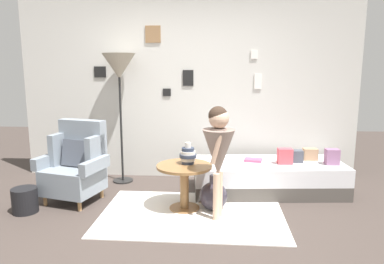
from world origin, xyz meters
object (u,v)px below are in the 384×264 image
daybed (268,177)px  side_table (184,177)px  vase_striped (188,155)px  book_on_daybed (253,160)px  magazine_basket (25,200)px  floor_lamp (119,70)px  demijohn_near (213,196)px  person_child (218,147)px  armchair (76,165)px

daybed → side_table: side_table is taller
vase_striped → book_on_daybed: (0.80, 0.63, -0.21)m
daybed → book_on_daybed: (-0.19, 0.03, 0.22)m
side_table → vase_striped: vase_striped is taller
vase_striped → magazine_basket: vase_striped is taller
floor_lamp → demijohn_near: size_ratio=4.41×
person_child → vase_striped: bearing=139.1°
armchair → daybed: 2.42m
daybed → floor_lamp: bearing=172.0°
side_table → magazine_basket: side_table is taller
book_on_daybed → vase_striped: bearing=-141.5°
side_table → vase_striped: size_ratio=2.55×
demijohn_near → side_table: bearing=-178.0°
magazine_basket → demijohn_near: bearing=6.5°
side_table → demijohn_near: 0.40m
side_table → magazine_basket: 1.81m
daybed → vase_striped: bearing=-148.8°
person_child → side_table: bearing=147.9°
armchair → person_child: (1.72, -0.44, 0.35)m
armchair → book_on_daybed: armchair is taller
armchair → person_child: bearing=-14.4°
demijohn_near → magazine_basket: bearing=-173.5°
daybed → person_child: person_child is taller
demijohn_near → magazine_basket: demijohn_near is taller
person_child → demijohn_near: 0.67m
armchair → side_table: (1.34, -0.20, -0.06)m
book_on_daybed → daybed: bearing=-9.9°
armchair → daybed: armchair is taller
armchair → vase_striped: armchair is taller
person_child → book_on_daybed: (0.45, 0.93, -0.37)m
vase_striped → magazine_basket: bearing=-171.0°
side_table → floor_lamp: bearing=136.0°
floor_lamp → demijohn_near: 2.13m
magazine_basket → book_on_daybed: bearing=19.5°
armchair → vase_striped: (1.38, -0.14, 0.18)m
book_on_daybed → demijohn_near: (-0.50, -0.68, -0.25)m
vase_striped → floor_lamp: size_ratio=0.14×
side_table → book_on_daybed: side_table is taller
floor_lamp → demijohn_near: floor_lamp is taller
vase_striped → side_table: bearing=-121.6°
armchair → person_child: size_ratio=0.80×
side_table → person_child: (0.38, -0.24, 0.41)m
vase_striped → demijohn_near: bearing=-9.2°
side_table → person_child: person_child is taller
side_table → book_on_daybed: size_ratio=2.86×
vase_striped → magazine_basket: size_ratio=0.88×
demijohn_near → magazine_basket: (-2.11, -0.24, -0.03)m
vase_striped → demijohn_near: size_ratio=0.61×
armchair → book_on_daybed: (2.17, 0.49, -0.02)m
daybed → floor_lamp: size_ratio=1.10×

